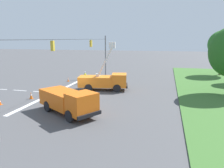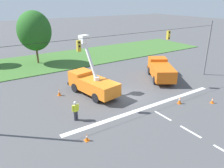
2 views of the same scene
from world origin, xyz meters
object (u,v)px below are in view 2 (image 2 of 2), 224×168
tree_centre (34,31)px  road_worker (76,110)px  traffic_cone_foreground_right (59,92)px  traffic_cone_mid_right (180,100)px  traffic_cone_foreground_left (212,100)px  traffic_cone_near_bucket (87,137)px  utility_truck_support_near (161,70)px  utility_truck_bucket_lift (92,83)px

tree_centre → road_worker: 20.09m
traffic_cone_foreground_right → traffic_cone_mid_right: bearing=-42.2°
traffic_cone_foreground_left → traffic_cone_near_bucket: size_ratio=0.99×
tree_centre → traffic_cone_foreground_left: size_ratio=13.42×
traffic_cone_foreground_left → traffic_cone_near_bucket: 13.40m
traffic_cone_foreground_left → traffic_cone_foreground_right: bearing=140.1°
traffic_cone_foreground_left → traffic_cone_mid_right: bearing=148.7°
traffic_cone_foreground_right → traffic_cone_mid_right: (9.30, -8.43, -0.00)m
utility_truck_support_near → traffic_cone_mid_right: size_ratio=8.47×
road_worker → tree_centre: bearing=83.3°
tree_centre → utility_truck_bucket_lift: tree_centre is taller
utility_truck_bucket_lift → traffic_cone_foreground_right: 3.67m
utility_truck_support_near → road_worker: bearing=-165.2°
utility_truck_bucket_lift → utility_truck_support_near: size_ratio=1.00×
utility_truck_support_near → traffic_cone_foreground_left: (-0.77, -8.05, -0.95)m
traffic_cone_foreground_right → traffic_cone_mid_right: 12.55m
road_worker → traffic_cone_foreground_left: size_ratio=2.90×
tree_centre → utility_truck_bucket_lift: (1.52, -15.40, -3.82)m
traffic_cone_foreground_left → traffic_cone_mid_right: size_ratio=0.77×
utility_truck_support_near → road_worker: size_ratio=3.81×
utility_truck_support_near → traffic_cone_foreground_right: 13.11m
traffic_cone_foreground_right → traffic_cone_mid_right: size_ratio=1.00×
road_worker → traffic_cone_foreground_right: 5.76m
traffic_cone_foreground_left → traffic_cone_mid_right: traffic_cone_mid_right is taller
traffic_cone_foreground_right → traffic_cone_mid_right: same height
utility_truck_bucket_lift → traffic_cone_foreground_right: utility_truck_bucket_lift is taller
utility_truck_bucket_lift → traffic_cone_foreground_right: size_ratio=8.43×
traffic_cone_foreground_left → utility_truck_support_near: bearing=84.5°
road_worker → utility_truck_support_near: bearing=14.8°
tree_centre → traffic_cone_mid_right: 24.01m
traffic_cone_mid_right → tree_centre: bearing=109.0°
tree_centre → utility_truck_support_near: tree_centre is taller
tree_centre → utility_truck_support_near: size_ratio=1.21×
traffic_cone_mid_right → traffic_cone_foreground_left: bearing=-31.3°
traffic_cone_foreground_left → traffic_cone_foreground_right: traffic_cone_foreground_right is taller
utility_truck_support_near → tree_centre: bearing=125.2°
traffic_cone_foreground_left → traffic_cone_near_bucket: traffic_cone_near_bucket is taller
tree_centre → traffic_cone_foreground_left: tree_centre is taller
utility_truck_bucket_lift → traffic_cone_near_bucket: size_ratio=10.91×
traffic_cone_foreground_right → tree_centre: bearing=83.2°
road_worker → traffic_cone_foreground_right: size_ratio=2.22×
utility_truck_support_near → road_worker: (-13.54, -3.58, -0.24)m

